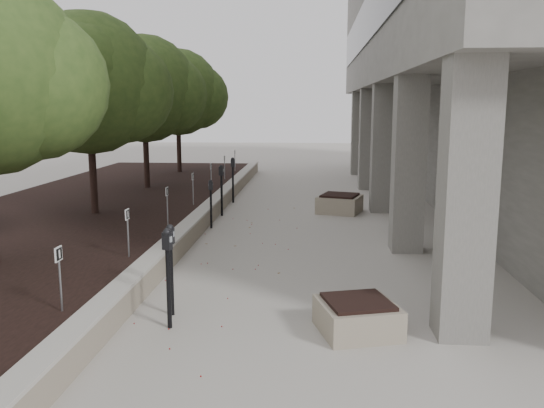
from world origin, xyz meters
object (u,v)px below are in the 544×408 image
(parking_meter_1, at_px, (168,279))
(parking_meter_2, at_px, (171,270))
(parking_meter_5, at_px, (233,180))
(parking_meter_3, at_px, (211,204))
(planter_back, at_px, (340,203))
(crabapple_tree_3, at_px, (90,114))
(crabapple_tree_4, at_px, (145,112))
(parking_meter_4, at_px, (222,190))
(crabapple_tree_5, at_px, (178,111))
(planter_front, at_px, (357,316))

(parking_meter_1, relative_size, parking_meter_2, 1.03)
(parking_meter_5, bearing_deg, parking_meter_3, -98.11)
(parking_meter_2, height_order, planter_back, parking_meter_2)
(crabapple_tree_3, height_order, parking_meter_1, crabapple_tree_3)
(crabapple_tree_4, bearing_deg, parking_meter_4, -43.93)
(crabapple_tree_3, distance_m, parking_meter_1, 8.38)
(parking_meter_1, height_order, parking_meter_5, parking_meter_5)
(crabapple_tree_5, bearing_deg, crabapple_tree_4, -90.00)
(crabapple_tree_4, distance_m, planter_front, 14.05)
(crabapple_tree_3, relative_size, planter_front, 5.01)
(crabapple_tree_4, height_order, parking_meter_1, crabapple_tree_4)
(parking_meter_1, xyz_separation_m, parking_meter_2, (-0.10, 0.54, -0.03))
(crabapple_tree_5, distance_m, parking_meter_5, 6.97)
(crabapple_tree_3, relative_size, parking_meter_2, 3.65)
(parking_meter_3, bearing_deg, crabapple_tree_5, 95.16)
(planter_back, bearing_deg, parking_meter_3, -143.93)
(crabapple_tree_4, distance_m, parking_meter_3, 6.40)
(parking_meter_4, distance_m, planter_front, 9.54)
(parking_meter_1, xyz_separation_m, parking_meter_4, (-0.65, 8.90, 0.01))
(parking_meter_4, height_order, planter_front, parking_meter_4)
(crabapple_tree_5, height_order, parking_meter_5, crabapple_tree_5)
(crabapple_tree_4, height_order, planter_front, crabapple_tree_4)
(parking_meter_3, bearing_deg, crabapple_tree_4, 110.40)
(crabapple_tree_4, xyz_separation_m, parking_meter_4, (3.25, -3.13, -2.34))
(planter_front, bearing_deg, crabapple_tree_5, 111.59)
(parking_meter_1, relative_size, parking_meter_3, 1.14)
(crabapple_tree_5, bearing_deg, parking_meter_1, -77.09)
(parking_meter_1, bearing_deg, parking_meter_5, 114.32)
(parking_meter_2, distance_m, parking_meter_3, 6.58)
(parking_meter_1, bearing_deg, crabapple_tree_5, 123.93)
(crabapple_tree_3, relative_size, planter_back, 4.35)
(parking_meter_3, distance_m, planter_back, 4.50)
(parking_meter_1, bearing_deg, parking_meter_3, 116.28)
(crabapple_tree_4, distance_m, parking_meter_5, 4.06)
(crabapple_tree_4, xyz_separation_m, planter_front, (6.73, -12.00, -2.87))
(planter_front, bearing_deg, planter_back, 89.13)
(parking_meter_3, bearing_deg, crabapple_tree_3, 168.11)
(planter_front, bearing_deg, parking_meter_1, -179.37)
(parking_meter_2, bearing_deg, parking_meter_3, 100.10)
(parking_meter_4, bearing_deg, parking_meter_5, 100.75)
(parking_meter_1, distance_m, parking_meter_4, 8.92)
(parking_meter_4, bearing_deg, crabapple_tree_3, -139.35)
(crabapple_tree_3, relative_size, parking_meter_5, 3.44)
(planter_back, bearing_deg, parking_meter_4, -167.09)
(parking_meter_1, bearing_deg, crabapple_tree_3, 140.06)
(parking_meter_4, bearing_deg, planter_front, -57.84)
(crabapple_tree_3, bearing_deg, parking_meter_4, 29.90)
(parking_meter_5, distance_m, planter_front, 11.82)
(crabapple_tree_4, relative_size, parking_meter_5, 3.44)
(crabapple_tree_4, height_order, parking_meter_2, crabapple_tree_4)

